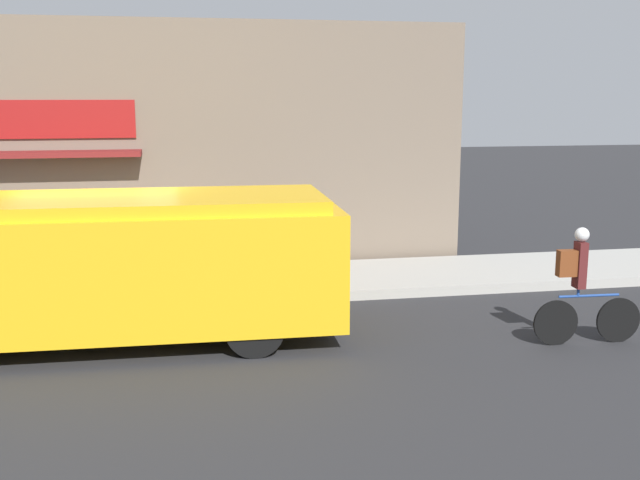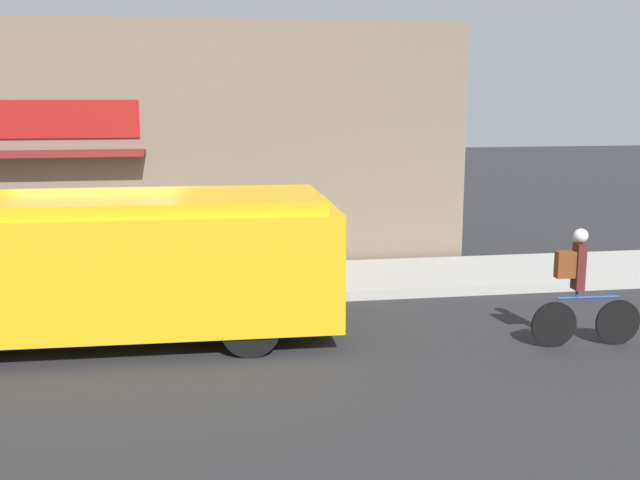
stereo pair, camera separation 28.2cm
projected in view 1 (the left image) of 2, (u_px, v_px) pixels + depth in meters
name	position (u px, v px, depth m)	size (l,w,h in m)	color
ground_plane	(101.00, 314.00, 11.78)	(70.00, 70.00, 0.00)	#2B2B2D
sidewalk	(107.00, 290.00, 12.90)	(28.00, 2.36, 0.17)	#ADAAA3
storefront	(106.00, 150.00, 13.82)	(13.73, 0.74, 4.77)	#756656
school_bus	(122.00, 266.00, 10.28)	(6.62, 2.67, 2.04)	yellow
cyclist	(581.00, 289.00, 10.22)	(1.55, 0.21, 1.64)	black
trash_bin	(36.00, 259.00, 12.79)	(0.60, 0.60, 0.91)	#38383D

